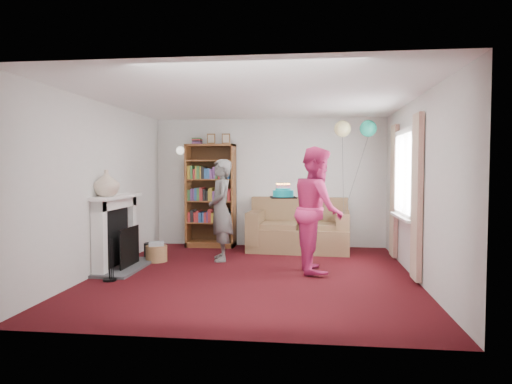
# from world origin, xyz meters

# --- Properties ---
(ground) EXTENTS (5.00, 5.00, 0.00)m
(ground) POSITION_xyz_m (0.00, 0.00, 0.00)
(ground) COLOR black
(ground) RESTS_ON ground
(wall_back) EXTENTS (4.50, 0.02, 2.50)m
(wall_back) POSITION_xyz_m (0.00, 2.51, 1.25)
(wall_back) COLOR silver
(wall_back) RESTS_ON ground
(wall_left) EXTENTS (0.02, 5.00, 2.50)m
(wall_left) POSITION_xyz_m (-2.26, 0.00, 1.25)
(wall_left) COLOR silver
(wall_left) RESTS_ON ground
(wall_right) EXTENTS (0.02, 5.00, 2.50)m
(wall_right) POSITION_xyz_m (2.26, 0.00, 1.25)
(wall_right) COLOR silver
(wall_right) RESTS_ON ground
(ceiling) EXTENTS (4.50, 5.00, 0.01)m
(ceiling) POSITION_xyz_m (0.00, 0.00, 2.50)
(ceiling) COLOR white
(ceiling) RESTS_ON wall_back
(fireplace) EXTENTS (0.55, 1.80, 1.12)m
(fireplace) POSITION_xyz_m (-2.09, 0.19, 0.51)
(fireplace) COLOR #3F3F42
(fireplace) RESTS_ON ground
(window_bay) EXTENTS (0.14, 2.02, 2.20)m
(window_bay) POSITION_xyz_m (2.21, 0.60, 1.20)
(window_bay) COLOR white
(window_bay) RESTS_ON ground
(wall_sconce) EXTENTS (0.16, 0.23, 0.16)m
(wall_sconce) POSITION_xyz_m (-1.75, 2.36, 1.88)
(wall_sconce) COLOR gold
(wall_sconce) RESTS_ON ground
(bookcase) EXTENTS (0.94, 0.42, 2.20)m
(bookcase) POSITION_xyz_m (-1.12, 2.30, 0.97)
(bookcase) COLOR #472B14
(bookcase) RESTS_ON ground
(sofa) EXTENTS (1.84, 0.97, 0.97)m
(sofa) POSITION_xyz_m (0.60, 2.07, 0.36)
(sofa) COLOR olive
(sofa) RESTS_ON ground
(wicker_basket) EXTENTS (0.35, 0.35, 0.32)m
(wicker_basket) POSITION_xyz_m (-1.70, 0.75, 0.14)
(wicker_basket) COLOR #A87B4E
(wicker_basket) RESTS_ON ground
(person_striped) EXTENTS (0.56, 0.70, 1.68)m
(person_striped) POSITION_xyz_m (-0.67, 0.97, 0.84)
(person_striped) COLOR black
(person_striped) RESTS_ON ground
(person_magenta) EXTENTS (0.80, 0.97, 1.85)m
(person_magenta) POSITION_xyz_m (0.91, 0.34, 0.92)
(person_magenta) COLOR #C92864
(person_magenta) RESTS_ON ground
(birthday_cake) EXTENTS (0.38, 0.38, 0.22)m
(birthday_cake) POSITION_xyz_m (0.39, 0.58, 1.14)
(birthday_cake) COLOR black
(birthday_cake) RESTS_ON ground
(balloons) EXTENTS (0.73, 0.29, 1.68)m
(balloons) POSITION_xyz_m (1.58, 1.72, 2.22)
(balloons) COLOR #3F3F3F
(balloons) RESTS_ON ground
(mantel_vase) EXTENTS (0.46, 0.46, 0.38)m
(mantel_vase) POSITION_xyz_m (-2.12, -0.15, 1.32)
(mantel_vase) COLOR beige
(mantel_vase) RESTS_ON fireplace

